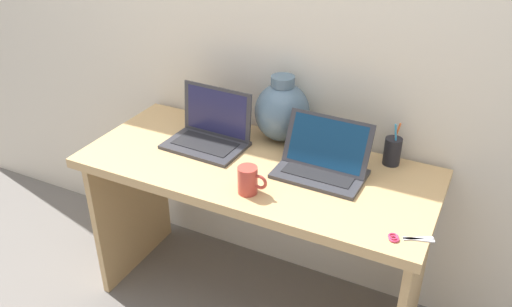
# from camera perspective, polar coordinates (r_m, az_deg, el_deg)

# --- Properties ---
(ground_plane) EXTENTS (6.00, 6.00, 0.00)m
(ground_plane) POSITION_cam_1_polar(r_m,az_deg,el_deg) (2.57, 0.00, -15.78)
(ground_plane) COLOR slate
(back_wall) EXTENTS (4.40, 0.04, 2.40)m
(back_wall) POSITION_cam_1_polar(r_m,az_deg,el_deg) (2.22, 4.13, 12.95)
(back_wall) COLOR beige
(back_wall) RESTS_ON ground
(desk) EXTENTS (1.43, 0.62, 0.76)m
(desk) POSITION_cam_1_polar(r_m,az_deg,el_deg) (2.20, 0.00, -4.93)
(desk) COLOR tan
(desk) RESTS_ON ground
(laptop_left) EXTENTS (0.34, 0.24, 0.23)m
(laptop_left) POSITION_cam_1_polar(r_m,az_deg,el_deg) (2.25, -4.92, 2.62)
(laptop_left) COLOR #333338
(laptop_left) RESTS_ON desk
(laptop_right) EXTENTS (0.34, 0.23, 0.21)m
(laptop_right) POSITION_cam_1_polar(r_m,az_deg,el_deg) (2.04, 7.29, -0.65)
(laptop_right) COLOR #333338
(laptop_right) RESTS_ON desk
(green_vase) EXTENTS (0.23, 0.23, 0.29)m
(green_vase) POSITION_cam_1_polar(r_m,az_deg,el_deg) (2.24, 2.84, 4.61)
(green_vase) COLOR slate
(green_vase) RESTS_ON desk
(coffee_mug) EXTENTS (0.11, 0.07, 0.11)m
(coffee_mug) POSITION_cam_1_polar(r_m,az_deg,el_deg) (1.91, -0.83, -2.91)
(coffee_mug) COLOR #B23D33
(coffee_mug) RESTS_ON desk
(pen_cup) EXTENTS (0.07, 0.07, 0.18)m
(pen_cup) POSITION_cam_1_polar(r_m,az_deg,el_deg) (2.15, 14.56, 0.28)
(pen_cup) COLOR black
(pen_cup) RESTS_ON desk
(scissors) EXTENTS (0.14, 0.09, 0.01)m
(scissors) POSITION_cam_1_polar(r_m,az_deg,el_deg) (1.78, 15.58, -8.82)
(scissors) COLOR #B7B7BC
(scissors) RESTS_ON desk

